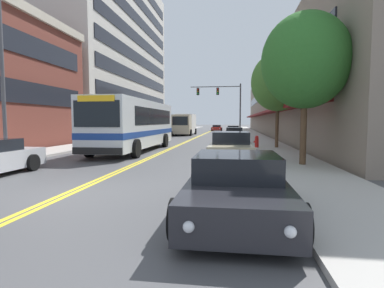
# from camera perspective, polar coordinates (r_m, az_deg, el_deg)

# --- Properties ---
(ground_plane) EXTENTS (240.00, 240.00, 0.00)m
(ground_plane) POSITION_cam_1_polar(r_m,az_deg,el_deg) (44.61, 2.28, 1.91)
(ground_plane) COLOR #4C4C4F
(sidewalk_left) EXTENTS (2.90, 106.00, 0.13)m
(sidewalk_left) POSITION_cam_1_polar(r_m,az_deg,el_deg) (45.81, -6.40, 2.03)
(sidewalk_left) COLOR #B2ADA5
(sidewalk_left) RESTS_ON ground_plane
(sidewalk_right) EXTENTS (2.90, 106.00, 0.13)m
(sidewalk_right) POSITION_cam_1_polar(r_m,az_deg,el_deg) (44.47, 11.23, 1.90)
(sidewalk_right) COLOR #B2ADA5
(sidewalk_right) RESTS_ON ground_plane
(centre_line) EXTENTS (0.34, 106.00, 0.01)m
(centre_line) POSITION_cam_1_polar(r_m,az_deg,el_deg) (44.61, 2.28, 1.91)
(centre_line) COLOR yellow
(centre_line) RESTS_ON ground_plane
(office_tower_left) EXTENTS (12.08, 30.00, 23.46)m
(office_tower_left) POSITION_cam_1_polar(r_m,az_deg,el_deg) (46.14, -17.34, 16.46)
(office_tower_left) COLOR #BCB7AD
(office_tower_left) RESTS_ON ground_plane
(storefront_row_right) EXTENTS (9.10, 68.00, 9.80)m
(storefront_row_right) POSITION_cam_1_polar(r_m,az_deg,el_deg) (45.22, 18.60, 7.92)
(storefront_row_right) COLOR gray
(storefront_row_right) RESTS_ON ground_plane
(city_bus) EXTENTS (2.86, 11.03, 3.18)m
(city_bus) POSITION_cam_1_polar(r_m,az_deg,el_deg) (19.82, -10.71, 3.92)
(city_bus) COLOR silver
(city_bus) RESTS_ON ground_plane
(car_black_parked_left_near) EXTENTS (2.07, 4.34, 1.34)m
(car_black_parked_left_near) POSITION_cam_1_polar(r_m,az_deg,el_deg) (33.41, -7.20, 2.10)
(car_black_parked_left_near) COLOR black
(car_black_parked_left_near) RESTS_ON ground_plane
(car_navy_parked_left_mid) EXTENTS (2.09, 4.42, 1.23)m
(car_navy_parked_left_mid) POSITION_cam_1_polar(r_m,az_deg,el_deg) (39.99, -4.81, 2.43)
(car_navy_parked_left_mid) COLOR #19234C
(car_navy_parked_left_mid) RESTS_ON ground_plane
(car_charcoal_parked_right_foreground) EXTENTS (2.14, 4.18, 1.27)m
(car_charcoal_parked_right_foreground) POSITION_cam_1_polar(r_m,az_deg,el_deg) (6.08, 8.51, -8.32)
(car_charcoal_parked_right_foreground) COLOR #232328
(car_charcoal_parked_right_foreground) RESTS_ON ground_plane
(car_champagne_parked_right_mid) EXTENTS (1.99, 4.67, 1.30)m
(car_champagne_parked_right_mid) POSITION_cam_1_polar(r_m,az_deg,el_deg) (41.25, 7.86, 2.51)
(car_champagne_parked_right_mid) COLOR beige
(car_champagne_parked_right_mid) RESTS_ON ground_plane
(car_dark_grey_parked_right_far) EXTENTS (2.15, 4.54, 1.27)m
(car_dark_grey_parked_right_far) POSITION_cam_1_polar(r_m,az_deg,el_deg) (31.41, 8.06, 1.90)
(car_dark_grey_parked_right_far) COLOR #38383D
(car_dark_grey_parked_right_far) RESTS_ON ground_plane
(car_beige_parked_right_end) EXTENTS (2.16, 4.36, 1.44)m
(car_beige_parked_right_end) POSITION_cam_1_polar(r_m,az_deg,el_deg) (13.85, 7.46, -0.88)
(car_beige_parked_right_end) COLOR #BCAD89
(car_beige_parked_right_end) RESTS_ON ground_plane
(car_red_moving_lead) EXTENTS (2.09, 4.33, 1.17)m
(car_red_moving_lead) POSITION_cam_1_polar(r_m,az_deg,el_deg) (60.00, 4.74, 3.06)
(car_red_moving_lead) COLOR maroon
(car_red_moving_lead) RESTS_ON ground_plane
(box_truck) EXTENTS (2.71, 6.88, 2.90)m
(box_truck) POSITION_cam_1_polar(r_m,az_deg,el_deg) (41.61, -1.44, 3.85)
(box_truck) COLOR beige
(box_truck) RESTS_ON ground_plane
(traffic_signal_mast) EXTENTS (6.59, 0.38, 6.76)m
(traffic_signal_mast) POSITION_cam_1_polar(r_m,az_deg,el_deg) (39.64, 5.97, 8.56)
(traffic_signal_mast) COLOR #47474C
(traffic_signal_mast) RESTS_ON ground_plane
(street_lamp_left_near) EXTENTS (1.91, 0.28, 8.20)m
(street_lamp_left_near) POSITION_cam_1_polar(r_m,az_deg,el_deg) (15.17, -31.84, 14.69)
(street_lamp_left_near) COLOR #47474C
(street_lamp_left_near) RESTS_ON ground_plane
(street_tree_right_near) EXTENTS (3.53, 3.53, 6.20)m
(street_tree_right_near) POSITION_cam_1_polar(r_m,az_deg,el_deg) (13.47, 20.78, 14.55)
(street_tree_right_near) COLOR brown
(street_tree_right_near) RESTS_ON sidewalk_right
(street_tree_right_mid) EXTENTS (3.60, 3.60, 6.43)m
(street_tree_right_mid) POSITION_cam_1_polar(r_m,az_deg,el_deg) (21.46, 16.05, 11.28)
(street_tree_right_mid) COLOR brown
(street_tree_right_mid) RESTS_ON sidewalk_right
(fire_hydrant) EXTENTS (0.34, 0.26, 0.81)m
(fire_hydrant) POSITION_cam_1_polar(r_m,az_deg,el_deg) (21.03, 12.23, 0.47)
(fire_hydrant) COLOR red
(fire_hydrant) RESTS_ON sidewalk_right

